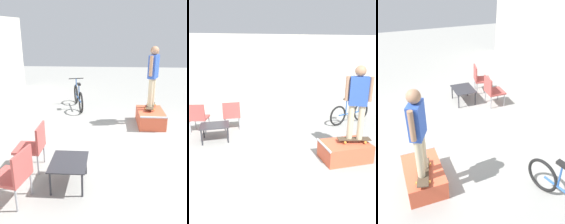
% 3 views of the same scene
% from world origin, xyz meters
% --- Properties ---
extents(ground_plane, '(24.00, 24.00, 0.00)m').
position_xyz_m(ground_plane, '(0.00, 0.00, 0.00)').
color(ground_plane, gray).
extents(skate_ramp_box, '(1.10, 0.71, 0.44)m').
position_xyz_m(skate_ramp_box, '(1.46, -0.47, 0.21)').
color(skate_ramp_box, '#DB5638').
rests_on(skate_ramp_box, ground_plane).
extents(skateboard_on_ramp, '(0.77, 0.37, 0.07)m').
position_xyz_m(skateboard_on_ramp, '(1.66, -0.49, 0.49)').
color(skateboard_on_ramp, '#473828').
rests_on(skateboard_on_ramp, skate_ramp_box).
extents(person_skater, '(0.52, 0.35, 1.65)m').
position_xyz_m(person_skater, '(1.66, -0.49, 1.48)').
color(person_skater, '#C6B793').
rests_on(person_skater, skateboard_on_ramp).
extents(coffee_table, '(0.77, 0.63, 0.45)m').
position_xyz_m(coffee_table, '(-1.50, 1.38, 0.40)').
color(coffee_table, '#2D2D33').
rests_on(coffee_table, ground_plane).
extents(patio_chair_left, '(0.62, 0.62, 0.91)m').
position_xyz_m(patio_chair_left, '(-2.00, 2.14, 0.51)').
color(patio_chair_left, '#99999E').
rests_on(patio_chair_left, ground_plane).
extents(patio_chair_right, '(0.53, 0.53, 0.91)m').
position_xyz_m(patio_chair_right, '(-1.01, 2.14, 0.51)').
color(patio_chair_right, '#99999E').
rests_on(patio_chair_right, ground_plane).
extents(bicycle, '(1.71, 0.63, 0.94)m').
position_xyz_m(bicycle, '(2.91, 1.75, 0.36)').
color(bicycle, black).
rests_on(bicycle, ground_plane).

